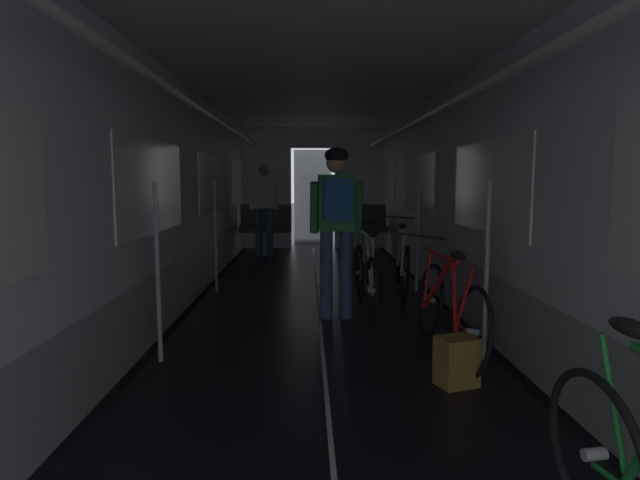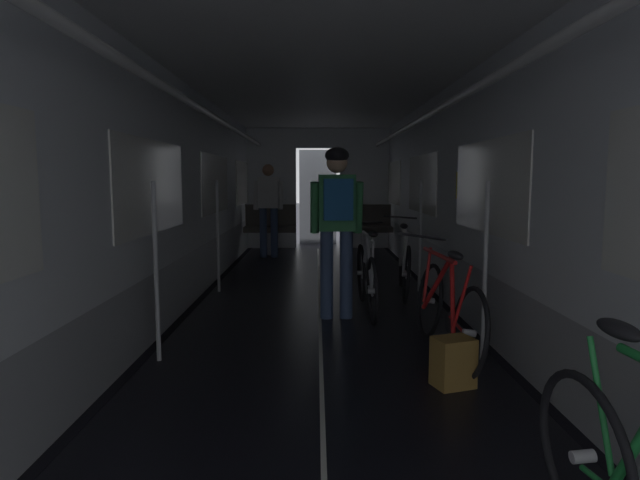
{
  "view_description": "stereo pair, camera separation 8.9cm",
  "coord_description": "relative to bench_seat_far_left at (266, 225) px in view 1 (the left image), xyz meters",
  "views": [
    {
      "loc": [
        -0.13,
        -1.96,
        1.41
      ],
      "look_at": [
        0.0,
        3.17,
        0.83
      ],
      "focal_mm": 30.0,
      "sensor_mm": 36.0,
      "label": 1
    },
    {
      "loc": [
        -0.04,
        -1.97,
        1.41
      ],
      "look_at": [
        0.0,
        3.17,
        0.83
      ],
      "focal_mm": 30.0,
      "sensor_mm": 36.0,
      "label": 2
    }
  ],
  "objects": [
    {
      "name": "bicycle_red",
      "position": [
        1.91,
        -5.87,
        -0.19
      ],
      "size": [
        0.45,
        1.69,
        0.96
      ],
      "color": "black",
      "rests_on": "ground"
    },
    {
      "name": "bicycle_white",
      "position": [
        1.95,
        -3.54,
        -0.18
      ],
      "size": [
        0.44,
        1.69,
        0.95
      ],
      "color": "black",
      "rests_on": "ground"
    },
    {
      "name": "backpack_on_floor",
      "position": [
        1.8,
        -6.52,
        -0.4
      ],
      "size": [
        0.31,
        0.27,
        0.34
      ],
      "primitive_type": "cube",
      "rotation": [
        0.0,
        0.0,
        0.33
      ],
      "color": "olive",
      "rests_on": "ground"
    },
    {
      "name": "bench_seat_far_left",
      "position": [
        0.0,
        0.0,
        0.0
      ],
      "size": [
        0.98,
        0.51,
        0.95
      ],
      "color": "gray",
      "rests_on": "ground"
    },
    {
      "name": "bench_seat_far_right",
      "position": [
        1.8,
        0.0,
        0.0
      ],
      "size": [
        0.98,
        0.51,
        0.95
      ],
      "color": "gray",
      "rests_on": "ground"
    },
    {
      "name": "person_standing_near_bench",
      "position": [
        0.0,
        -0.38,
        0.41
      ],
      "size": [
        0.53,
        0.23,
        1.69
      ],
      "color": "#384C75",
      "rests_on": "ground"
    },
    {
      "name": "train_car_shell",
      "position": [
        0.9,
        -4.47,
        1.13
      ],
      "size": [
        3.14,
        12.34,
        2.57
      ],
      "color": "black",
      "rests_on": "ground"
    },
    {
      "name": "person_cyclist_aisle",
      "position": [
        1.07,
        -4.71,
        0.5
      ],
      "size": [
        0.54,
        0.4,
        1.73
      ],
      "color": "#384C75",
      "rests_on": "ground"
    },
    {
      "name": "bicycle_silver_in_aisle",
      "position": [
        1.4,
        -4.44,
        -0.18
      ],
      "size": [
        0.44,
        1.69,
        0.94
      ],
      "color": "black",
      "rests_on": "ground"
    }
  ]
}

